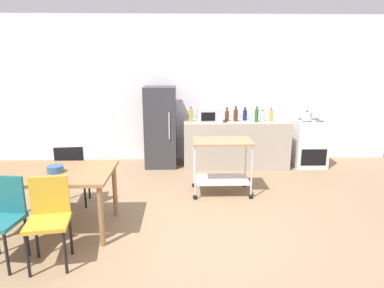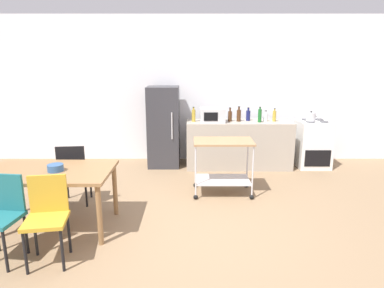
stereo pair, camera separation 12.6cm
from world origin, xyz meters
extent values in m
plane|color=#8C7051|center=(0.00, 0.00, 0.00)|extent=(12.00, 12.00, 0.00)
cube|color=white|center=(0.00, 3.20, 1.45)|extent=(8.40, 0.12, 2.90)
cube|color=#A89E8E|center=(0.90, 2.60, 0.45)|extent=(2.00, 0.64, 0.90)
cube|color=olive|center=(-1.72, 0.09, 0.73)|extent=(1.50, 0.90, 0.04)
cylinder|color=olive|center=(-1.03, -0.30, 0.35)|extent=(0.06, 0.06, 0.71)
cylinder|color=olive|center=(-2.41, 0.48, 0.35)|extent=(0.06, 0.06, 0.71)
cylinder|color=olive|center=(-1.03, 0.48, 0.35)|extent=(0.06, 0.06, 0.71)
cube|color=black|center=(-1.68, 0.87, 0.47)|extent=(0.44, 0.44, 0.04)
cube|color=black|center=(-1.67, 0.69, 0.69)|extent=(0.38, 0.07, 0.40)
cylinder|color=black|center=(-1.53, 1.06, 0.23)|extent=(0.03, 0.03, 0.45)
cylinder|color=black|center=(-1.87, 1.02, 0.23)|extent=(0.03, 0.03, 0.45)
cylinder|color=black|center=(-1.50, 0.72, 0.23)|extent=(0.03, 0.03, 0.45)
cylinder|color=black|center=(-1.84, 0.68, 0.23)|extent=(0.03, 0.03, 0.45)
cube|color=#1E666B|center=(-1.94, -0.45, 0.69)|extent=(0.38, 0.08, 0.40)
cylinder|color=black|center=(-1.81, -0.82, 0.23)|extent=(0.03, 0.03, 0.45)
cylinder|color=black|center=(-1.77, -0.49, 0.23)|extent=(0.03, 0.03, 0.45)
cube|color=gold|center=(-1.46, -0.66, 0.47)|extent=(0.46, 0.46, 0.04)
cube|color=gold|center=(-1.49, -0.49, 0.69)|extent=(0.38, 0.09, 0.40)
cylinder|color=black|center=(-1.60, -0.86, 0.23)|extent=(0.03, 0.03, 0.45)
cylinder|color=black|center=(-1.27, -0.81, 0.23)|extent=(0.03, 0.03, 0.45)
cylinder|color=black|center=(-1.65, -0.52, 0.23)|extent=(0.03, 0.03, 0.45)
cylinder|color=black|center=(-1.32, -0.47, 0.23)|extent=(0.03, 0.03, 0.45)
cube|color=white|center=(2.35, 2.62, 0.45)|extent=(0.60, 0.60, 0.90)
cube|color=black|center=(2.35, 2.32, 0.25)|extent=(0.48, 0.01, 0.32)
cylinder|color=#47474C|center=(2.22, 2.50, 0.91)|extent=(0.16, 0.16, 0.02)
cylinder|color=#47474C|center=(2.48, 2.50, 0.91)|extent=(0.16, 0.16, 0.02)
cylinder|color=#47474C|center=(2.22, 2.74, 0.91)|extent=(0.16, 0.16, 0.02)
cylinder|color=#47474C|center=(2.48, 2.74, 0.91)|extent=(0.16, 0.16, 0.02)
cube|color=#333338|center=(-0.55, 2.70, 0.78)|extent=(0.60, 0.60, 1.55)
cylinder|color=silver|center=(-0.37, 2.39, 0.85)|extent=(0.02, 0.02, 0.50)
cube|color=#A37A51|center=(0.48, 1.23, 0.83)|extent=(0.90, 0.56, 0.03)
cube|color=silver|center=(0.48, 1.23, 0.22)|extent=(0.83, 0.52, 0.02)
cylinder|color=silver|center=(0.06, 0.98, 0.45)|extent=(0.02, 0.02, 0.76)
sphere|color=black|center=(0.06, 0.98, 0.04)|extent=(0.07, 0.07, 0.07)
cylinder|color=silver|center=(0.90, 0.98, 0.45)|extent=(0.02, 0.02, 0.76)
sphere|color=black|center=(0.90, 0.98, 0.04)|extent=(0.07, 0.07, 0.07)
cylinder|color=silver|center=(0.06, 1.48, 0.45)|extent=(0.02, 0.02, 0.76)
sphere|color=black|center=(0.06, 1.48, 0.04)|extent=(0.07, 0.07, 0.07)
cylinder|color=silver|center=(0.90, 1.48, 0.45)|extent=(0.02, 0.02, 0.76)
sphere|color=black|center=(0.90, 1.48, 0.04)|extent=(0.07, 0.07, 0.07)
cylinder|color=gold|center=(0.03, 2.58, 1.01)|extent=(0.07, 0.07, 0.22)
cylinder|color=gold|center=(0.03, 2.58, 1.15)|extent=(0.03, 0.03, 0.04)
cylinder|color=black|center=(0.03, 2.58, 1.17)|extent=(0.04, 0.04, 0.01)
cube|color=silver|center=(0.38, 2.52, 1.03)|extent=(0.46, 0.34, 0.26)
cube|color=black|center=(0.34, 2.35, 1.03)|extent=(0.25, 0.01, 0.16)
cylinder|color=#4C2D19|center=(0.72, 2.60, 1.00)|extent=(0.07, 0.07, 0.19)
cylinder|color=#4C2D19|center=(0.72, 2.60, 1.12)|extent=(0.03, 0.03, 0.06)
cylinder|color=black|center=(0.72, 2.60, 1.16)|extent=(0.04, 0.04, 0.01)
cylinder|color=#4C2D19|center=(0.89, 2.60, 1.01)|extent=(0.08, 0.08, 0.22)
cylinder|color=#4C2D19|center=(0.89, 2.60, 1.14)|extent=(0.04, 0.04, 0.06)
cylinder|color=black|center=(0.89, 2.60, 1.18)|extent=(0.04, 0.04, 0.01)
cylinder|color=navy|center=(1.08, 2.68, 1.00)|extent=(0.08, 0.08, 0.19)
cylinder|color=navy|center=(1.08, 2.68, 1.12)|extent=(0.04, 0.04, 0.05)
cylinder|color=black|center=(1.08, 2.68, 1.15)|extent=(0.04, 0.04, 0.01)
cylinder|color=#1E6628|center=(1.27, 2.51, 1.02)|extent=(0.07, 0.07, 0.24)
cylinder|color=#1E6628|center=(1.27, 2.51, 1.16)|extent=(0.03, 0.03, 0.04)
cylinder|color=black|center=(1.27, 2.51, 1.18)|extent=(0.03, 0.03, 0.01)
cylinder|color=silver|center=(1.40, 2.60, 0.98)|extent=(0.08, 0.08, 0.15)
cylinder|color=silver|center=(1.40, 2.60, 1.07)|extent=(0.03, 0.03, 0.04)
cylinder|color=black|center=(1.40, 2.60, 1.10)|extent=(0.04, 0.04, 0.01)
cylinder|color=gold|center=(1.56, 2.60, 1.00)|extent=(0.07, 0.07, 0.20)
cylinder|color=gold|center=(1.56, 2.60, 1.12)|extent=(0.03, 0.03, 0.04)
cylinder|color=black|center=(1.56, 2.60, 1.14)|extent=(0.03, 0.03, 0.01)
cylinder|color=#33598C|center=(-1.62, 0.06, 0.79)|extent=(0.18, 0.18, 0.08)
cylinder|color=silver|center=(2.23, 2.52, 1.00)|extent=(0.17, 0.17, 0.16)
sphere|color=black|center=(2.23, 2.52, 1.09)|extent=(0.03, 0.03, 0.03)
cylinder|color=silver|center=(2.34, 2.52, 1.02)|extent=(0.08, 0.02, 0.07)
camera|label=1|loc=(-0.12, -3.75, 2.02)|focal=31.66mm
camera|label=2|loc=(0.00, -3.75, 2.02)|focal=31.66mm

